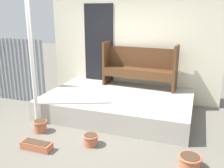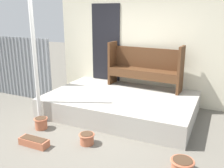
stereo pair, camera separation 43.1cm
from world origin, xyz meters
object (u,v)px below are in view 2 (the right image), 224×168
Objects in this scene: flower_pot_left at (41,123)px; flower_pot_right at (182,165)px; support_post at (35,63)px; bench at (145,65)px; flower_pot_middle at (87,138)px; planter_box_rect at (34,142)px.

flower_pot_left is 0.78× the size of flower_pot_right.
flower_pot_left is at bearing -46.15° from support_post.
flower_pot_right is at bearing -56.54° from bench.
flower_pot_right is at bearing -3.67° from flower_pot_middle.
flower_pot_right reaches higher than planter_box_rect.
flower_pot_middle is at bearing -16.59° from support_post.
bench is 6.68× the size of flower_pot_left.
support_post is 1.57m from planter_box_rect.
support_post is at bearing -126.93° from bench.
flower_pot_right is (1.65, -0.11, -0.00)m from flower_pot_middle.
flower_pot_middle is 1.65m from flower_pot_right.
bench reaches higher than planter_box_rect.
planter_box_rect is at bearing -151.49° from flower_pot_middle.
planter_box_rect is at bearing -107.21° from bench.
bench is 2.51m from flower_pot_middle.
flower_pot_left is 0.98× the size of flower_pot_middle.
flower_pot_right is 0.65× the size of planter_box_rect.
flower_pot_left is at bearing -118.53° from bench.
support_post is 1.36× the size of bench.
bench is 2.74m from flower_pot_left.
flower_pot_middle is at bearing 28.51° from planter_box_rect.
flower_pot_middle is (1.39, -0.41, -1.14)m from support_post.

